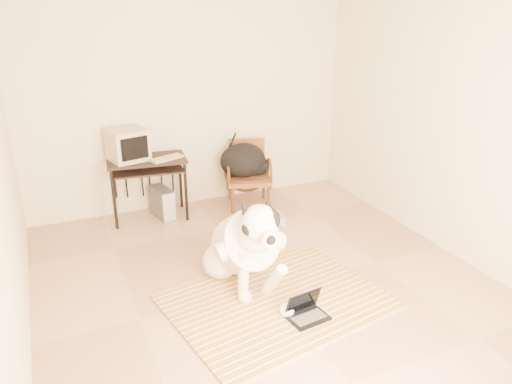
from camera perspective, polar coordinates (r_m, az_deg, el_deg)
floor at (r=4.62m, az=1.49°, el=-10.90°), size 4.50×4.50×0.00m
wall_back at (r=6.11m, az=-7.57°, el=10.75°), size 4.50×0.00×4.50m
wall_front at (r=2.39m, az=25.77°, el=-9.10°), size 4.50×0.00×4.50m
wall_right at (r=5.21m, az=22.13°, el=7.48°), size 0.00×4.50×4.50m
rug at (r=4.43m, az=2.42°, el=-12.37°), size 1.99×1.64×0.02m
dog at (r=4.48m, az=-1.24°, el=-6.18°), size 0.66×1.39×1.00m
laptop at (r=4.21m, az=5.75°, el=-13.37°), size 0.35×0.27×0.22m
computer_desk at (r=5.88m, az=-12.31°, el=2.76°), size 0.94×0.59×0.74m
crt_monitor at (r=5.81m, az=-14.46°, el=5.26°), size 0.47×0.46×0.36m
desk_keyboard at (r=5.78m, az=-10.17°, el=3.81°), size 0.41×0.26×0.03m
pc_tower at (r=6.03m, az=-10.62°, el=-1.22°), size 0.23×0.41×0.36m
rattan_chair at (r=6.22m, az=-0.90°, el=2.09°), size 0.66×0.65×0.80m
backpack at (r=6.17m, az=-1.24°, el=3.49°), size 0.62×0.48×0.43m
sneaker_left at (r=5.80m, az=-0.79°, el=-3.17°), size 0.14×0.33×0.11m
sneaker_right at (r=5.84m, az=2.48°, el=-3.08°), size 0.15×0.30×0.10m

